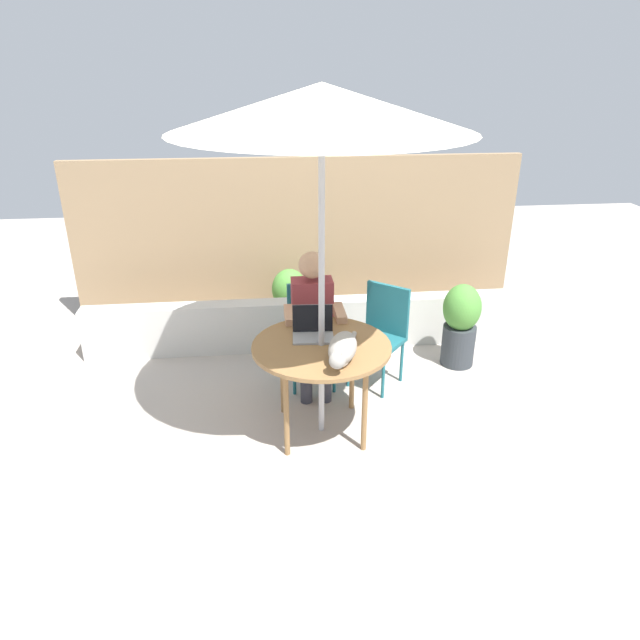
{
  "coord_description": "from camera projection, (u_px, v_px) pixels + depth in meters",
  "views": [
    {
      "loc": [
        -0.41,
        -3.68,
        2.61
      ],
      "look_at": [
        0.0,
        0.1,
        0.89
      ],
      "focal_mm": 32.26,
      "sensor_mm": 36.0,
      "label": 1
    }
  ],
  "objects": [
    {
      "name": "ground_plane",
      "position": [
        321.0,
        429.0,
        4.45
      ],
      "size": [
        14.0,
        14.0,
        0.0
      ],
      "primitive_type": "plane",
      "color": "#ADA399"
    },
    {
      "name": "fence_back",
      "position": [
        298.0,
        239.0,
        6.14
      ],
      "size": [
        4.7,
        0.08,
        1.72
      ],
      "primitive_type": "cube",
      "color": "#937756",
      "rests_on": "ground"
    },
    {
      "name": "planter_wall_low",
      "position": [
        306.0,
        324.0,
        5.63
      ],
      "size": [
        4.23,
        0.2,
        0.5
      ],
      "primitive_type": "cube",
      "color": "beige",
      "rests_on": "ground"
    },
    {
      "name": "patio_table",
      "position": [
        321.0,
        352.0,
        4.17
      ],
      "size": [
        1.01,
        1.01,
        0.74
      ],
      "color": "olive",
      "rests_on": "ground"
    },
    {
      "name": "patio_umbrella",
      "position": [
        322.0,
        108.0,
        3.48
      ],
      "size": [
        1.92,
        1.92,
        2.49
      ],
      "color": "#B7B7BC",
      "rests_on": "ground"
    },
    {
      "name": "chair_occupied",
      "position": [
        311.0,
        327.0,
        4.96
      ],
      "size": [
        0.4,
        0.4,
        0.87
      ],
      "color": "#1E606B",
      "rests_on": "ground"
    },
    {
      "name": "chair_empty",
      "position": [
        382.0,
        328.0,
        4.94
      ],
      "size": [
        0.56,
        0.56,
        0.87
      ],
      "color": "#1E606B",
      "rests_on": "ground"
    },
    {
      "name": "person_seated",
      "position": [
        313.0,
        316.0,
        4.75
      ],
      "size": [
        0.48,
        0.48,
        1.21
      ],
      "color": "maroon",
      "rests_on": "ground"
    },
    {
      "name": "laptop",
      "position": [
        313.0,
        327.0,
        4.27
      ],
      "size": [
        0.32,
        0.27,
        0.21
      ],
      "color": "gray",
      "rests_on": "patio_table"
    },
    {
      "name": "cat",
      "position": [
        342.0,
        350.0,
        3.9
      ],
      "size": [
        0.31,
        0.62,
        0.17
      ],
      "color": "gray",
      "rests_on": "patio_table"
    },
    {
      "name": "potted_plant_near_fence",
      "position": [
        290.0,
        296.0,
        6.0
      ],
      "size": [
        0.37,
        0.37,
        0.65
      ],
      "color": "#595654",
      "rests_on": "ground"
    },
    {
      "name": "potted_plant_by_chair",
      "position": [
        460.0,
        323.0,
        5.25
      ],
      "size": [
        0.34,
        0.34,
        0.79
      ],
      "color": "#33383D",
      "rests_on": "ground"
    }
  ]
}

